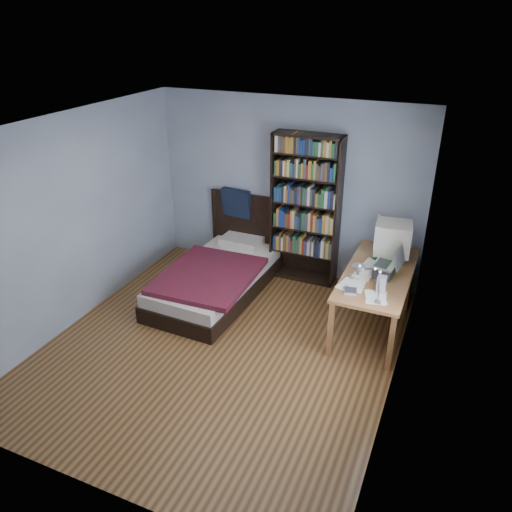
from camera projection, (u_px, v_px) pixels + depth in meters
name	position (u px, v px, depth m)	size (l,w,h in m)	color
room	(220.00, 249.00, 5.19)	(4.20, 4.24, 2.50)	#552E19
desk	(383.00, 277.00, 6.36)	(0.75, 1.69, 0.73)	brown
crt_monitor	(392.00, 238.00, 6.02)	(0.47, 0.43, 0.48)	beige
laptop	(386.00, 268.00, 5.69)	(0.34, 0.34, 0.38)	#2D2D30
desk_lamp	(362.00, 274.00, 4.70)	(0.25, 0.54, 0.64)	#99999E
keyboard	(368.00, 269.00, 5.85)	(0.20, 0.51, 0.04)	beige
speaker	(381.00, 284.00, 5.38)	(0.09, 0.09, 0.19)	gray
soda_can	(375.00, 257.00, 6.04)	(0.07, 0.07, 0.13)	#083D09
mouse	(380.00, 258.00, 6.11)	(0.07, 0.12, 0.04)	silver
phone_silver	(352.00, 277.00, 5.71)	(0.06, 0.11, 0.02)	#B1B1B6
phone_grey	(346.00, 287.00, 5.49)	(0.04, 0.09, 0.02)	gray
external_drive	(351.00, 291.00, 5.41)	(0.13, 0.13, 0.03)	gray
bookshelf	(305.00, 210.00, 6.77)	(0.93, 0.30, 2.07)	black
bed	(219.00, 274.00, 6.78)	(1.19, 2.18, 1.16)	black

